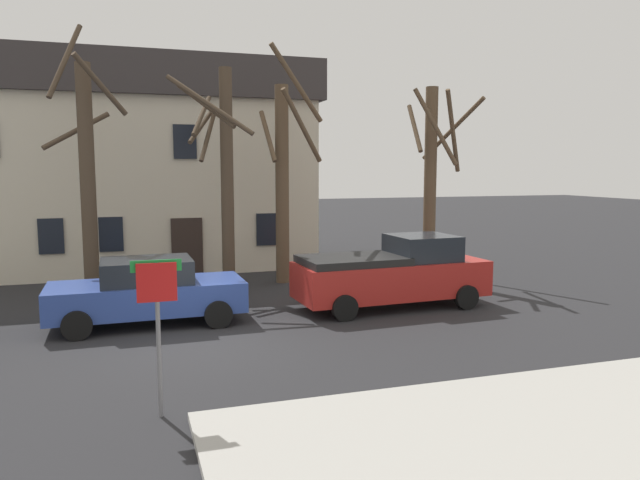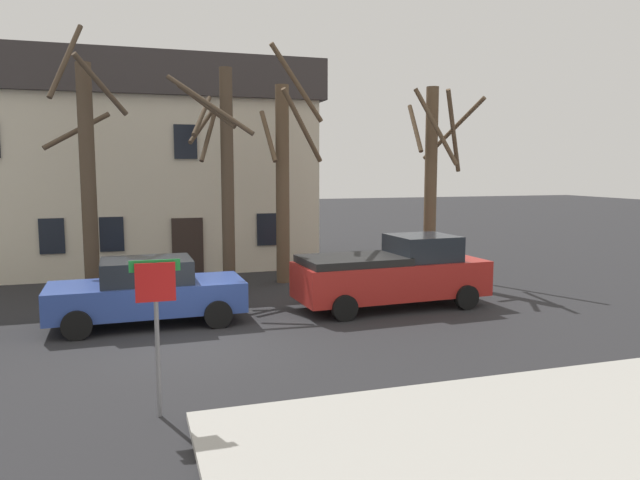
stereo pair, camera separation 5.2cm
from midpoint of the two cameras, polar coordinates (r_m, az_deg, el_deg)
ground_plane at (r=13.59m, az=-11.65°, el=-9.81°), size 120.00×120.00×0.00m
building_main at (r=24.97m, az=-19.01°, el=6.84°), size 15.44×6.84×7.91m
tree_bare_near at (r=19.23m, az=-21.24°, el=6.10°), size 2.56×2.59×8.20m
tree_bare_mid at (r=18.94m, az=-9.06°, el=6.58°), size 2.38×3.06×6.94m
tree_bare_far at (r=20.09m, az=-3.41°, el=6.06°), size 2.03×1.81×7.72m
tree_bare_end at (r=20.70m, az=10.75°, el=6.00°), size 2.66×2.83×6.57m
car_blue_sedan at (r=15.49m, az=-16.05°, el=-4.73°), size 4.73×2.18×1.64m
pickup_truck_red at (r=16.81m, az=7.08°, el=-3.15°), size 5.43×2.36×1.99m
street_sign_pole at (r=9.54m, az=-15.21°, el=-6.20°), size 0.76×0.07×2.48m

